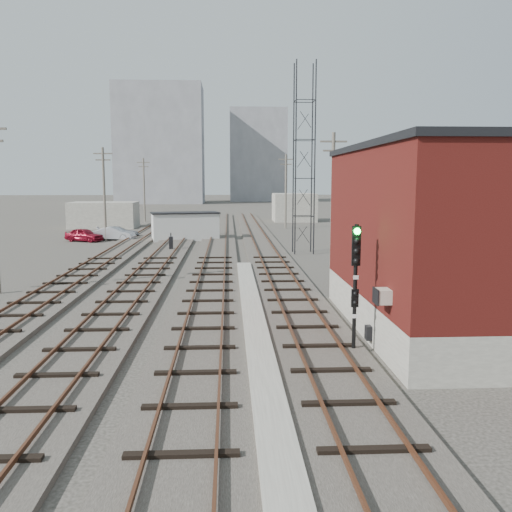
{
  "coord_description": "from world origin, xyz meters",
  "views": [
    {
      "loc": [
        -0.5,
        -8.3,
        5.81
      ],
      "look_at": [
        0.81,
        17.63,
        2.2
      ],
      "focal_mm": 38.0,
      "sensor_mm": 36.0,
      "label": 1
    }
  ],
  "objects": [
    {
      "name": "track_mid_left",
      "position": [
        -5.5,
        39.0,
        0.11
      ],
      "size": [
        3.2,
        90.0,
        0.39
      ],
      "color": "#332D28",
      "rests_on": "ground"
    },
    {
      "name": "car_red",
      "position": [
        -14.46,
        44.44,
        0.65
      ],
      "size": [
        4.09,
        2.93,
        1.29
      ],
      "primitive_type": "imported",
      "rotation": [
        0.0,
        0.0,
        1.15
      ],
      "color": "maroon",
      "rests_on": "ground"
    },
    {
      "name": "utility_pole_right_a",
      "position": [
        6.5,
        28.0,
        4.8
      ],
      "size": [
        1.8,
        0.24,
        9.0
      ],
      "color": "#595147",
      "rests_on": "ground"
    },
    {
      "name": "platform_curb",
      "position": [
        0.5,
        14.0,
        0.13
      ],
      "size": [
        0.9,
        28.0,
        0.26
      ],
      "primitive_type": "cube",
      "color": "gray",
      "rests_on": "ground"
    },
    {
      "name": "shed_right",
      "position": [
        9.0,
        70.0,
        2.0
      ],
      "size": [
        6.0,
        6.0,
        4.0
      ],
      "primitive_type": "cube",
      "color": "gray",
      "rests_on": "ground"
    },
    {
      "name": "shed_left",
      "position": [
        -16.0,
        60.0,
        1.6
      ],
      "size": [
        8.0,
        5.0,
        3.2
      ],
      "primitive_type": "cube",
      "color": "gray",
      "rests_on": "ground"
    },
    {
      "name": "apartment_right",
      "position": [
        8.0,
        150.0,
        13.0
      ],
      "size": [
        16.0,
        12.0,
        26.0
      ],
      "primitive_type": "cube",
      "color": "gray",
      "rests_on": "ground"
    },
    {
      "name": "switch_stand",
      "position": [
        -5.31,
        36.71,
        0.67
      ],
      "size": [
        0.38,
        0.38,
        1.43
      ],
      "rotation": [
        0.0,
        0.0,
        0.17
      ],
      "color": "black",
      "rests_on": "ground"
    },
    {
      "name": "utility_pole_left_b",
      "position": [
        -12.5,
        45.0,
        4.8
      ],
      "size": [
        1.8,
        0.24,
        9.0
      ],
      "color": "#595147",
      "rests_on": "ground"
    },
    {
      "name": "ground",
      "position": [
        0.0,
        60.0,
        0.0
      ],
      "size": [
        320.0,
        320.0,
        0.0
      ],
      "primitive_type": "plane",
      "color": "#282621",
      "rests_on": "ground"
    },
    {
      "name": "apartment_left",
      "position": [
        -18.0,
        135.0,
        15.0
      ],
      "size": [
        22.0,
        14.0,
        30.0
      ],
      "primitive_type": "cube",
      "color": "gray",
      "rests_on": "ground"
    },
    {
      "name": "car_silver",
      "position": [
        -11.72,
        45.43,
        0.65
      ],
      "size": [
        4.17,
        2.13,
        1.31
      ],
      "primitive_type": "imported",
      "rotation": [
        0.0,
        0.0,
        1.37
      ],
      "color": "#A7A9AF",
      "rests_on": "ground"
    },
    {
      "name": "track_mid_right",
      "position": [
        -1.5,
        39.0,
        0.11
      ],
      "size": [
        3.2,
        90.0,
        0.39
      ],
      "color": "#332D28",
      "rests_on": "ground"
    },
    {
      "name": "track_left",
      "position": [
        -9.5,
        39.0,
        0.11
      ],
      "size": [
        3.2,
        90.0,
        0.39
      ],
      "color": "#332D28",
      "rests_on": "ground"
    },
    {
      "name": "car_grey",
      "position": [
        -11.77,
        47.22,
        0.62
      ],
      "size": [
        4.55,
        2.84,
        1.23
      ],
      "primitive_type": "imported",
      "rotation": [
        0.0,
        0.0,
        1.85
      ],
      "color": "gray",
      "rests_on": "ground"
    },
    {
      "name": "track_right",
      "position": [
        2.5,
        39.0,
        0.11
      ],
      "size": [
        3.2,
        90.0,
        0.39
      ],
      "color": "#332D28",
      "rests_on": "ground"
    },
    {
      "name": "brick_building",
      "position": [
        7.5,
        12.0,
        3.63
      ],
      "size": [
        6.54,
        12.2,
        7.22
      ],
      "color": "gray",
      "rests_on": "ground"
    },
    {
      "name": "utility_pole_left_c",
      "position": [
        -12.5,
        70.0,
        4.8
      ],
      "size": [
        1.8,
        0.24,
        9.0
      ],
      "color": "#595147",
      "rests_on": "ground"
    },
    {
      "name": "lattice_tower",
      "position": [
        5.5,
        35.0,
        7.5
      ],
      "size": [
        1.6,
        1.6,
        15.0
      ],
      "color": "black",
      "rests_on": "ground"
    },
    {
      "name": "utility_pole_right_b",
      "position": [
        6.5,
        58.0,
        4.8
      ],
      "size": [
        1.8,
        0.24,
        9.0
      ],
      "color": "#595147",
      "rests_on": "ground"
    },
    {
      "name": "signal_mast",
      "position": [
        3.7,
        9.21,
        2.63
      ],
      "size": [
        0.4,
        0.42,
        4.4
      ],
      "color": "gray",
      "rests_on": "ground"
    },
    {
      "name": "site_trailer",
      "position": [
        -4.79,
        45.2,
        1.4
      ],
      "size": [
        7.03,
        4.17,
        2.77
      ],
      "rotation": [
        0.0,
        0.0,
        0.21
      ],
      "color": "silver",
      "rests_on": "ground"
    }
  ]
}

